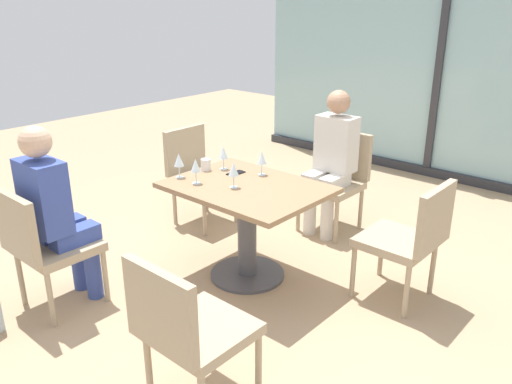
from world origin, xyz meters
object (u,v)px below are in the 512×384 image
at_px(dining_table_main, 247,212).
at_px(wine_glass_4, 196,166).
at_px(chair_near_window, 337,175).
at_px(person_near_window, 332,156).
at_px(chair_front_right, 187,327).
at_px(coffee_cup, 206,165).
at_px(chair_far_left, 197,170).
at_px(wine_glass_3, 179,161).
at_px(wine_glass_1, 262,158).
at_px(wine_glass_2, 223,153).
at_px(chair_front_left, 43,242).
at_px(person_front_left, 55,208).
at_px(wine_glass_0, 234,170).
at_px(chair_far_right, 411,235).
at_px(cell_phone_on_table, 236,173).

bearing_deg(dining_table_main, wine_glass_4, -144.27).
distance_m(chair_near_window, person_near_window, 0.23).
bearing_deg(chair_front_right, coffee_cup, 133.05).
distance_m(dining_table_main, chair_far_left, 1.15).
bearing_deg(coffee_cup, wine_glass_3, -94.81).
bearing_deg(wine_glass_1, wine_glass_2, -163.62).
bearing_deg(chair_front_left, chair_front_right, 0.00).
distance_m(chair_near_window, person_front_left, 2.40).
xyz_separation_m(dining_table_main, wine_glass_1, (-0.07, 0.24, 0.34)).
relative_size(chair_front_left, wine_glass_1, 4.70).
bearing_deg(chair_far_left, wine_glass_0, -29.29).
distance_m(chair_far_right, cell_phone_on_table, 1.35).
bearing_deg(wine_glass_3, chair_far_left, 129.72).
bearing_deg(person_near_window, person_front_left, -107.70).
xyz_separation_m(person_front_left, cell_phone_on_table, (0.46, 1.23, 0.03)).
xyz_separation_m(chair_near_window, wine_glass_1, (-0.07, -0.96, 0.37)).
bearing_deg(wine_glass_4, wine_glass_1, 63.56).
bearing_deg(dining_table_main, wine_glass_2, 158.31).
distance_m(chair_far_left, wine_glass_4, 1.08).
xyz_separation_m(chair_far_right, wine_glass_4, (-1.35, -0.69, 0.37)).
bearing_deg(chair_front_right, wine_glass_2, 128.55).
height_order(wine_glass_3, coffee_cup, wine_glass_3).
xyz_separation_m(chair_far_left, person_near_window, (1.05, 0.62, 0.20)).
relative_size(chair_far_right, wine_glass_1, 4.70).
relative_size(chair_far_right, wine_glass_3, 4.70).
distance_m(wine_glass_0, cell_phone_on_table, 0.33).
height_order(chair_near_window, cell_phone_on_table, chair_near_window).
height_order(dining_table_main, chair_far_right, chair_far_right).
bearing_deg(chair_front_left, coffee_cup, 79.52).
distance_m(wine_glass_0, wine_glass_3, 0.46).
bearing_deg(wine_glass_0, wine_glass_2, 144.33).
bearing_deg(wine_glass_4, person_near_window, 77.20).
relative_size(chair_near_window, chair_far_right, 1.00).
distance_m(chair_front_left, wine_glass_1, 1.62).
bearing_deg(chair_front_right, chair_front_left, 180.00).
bearing_deg(dining_table_main, cell_phone_on_table, 149.93).
xyz_separation_m(person_front_left, coffee_cup, (0.23, 1.14, 0.08)).
height_order(chair_far_left, chair_far_right, same).
bearing_deg(chair_front_left, wine_glass_0, 59.09).
relative_size(dining_table_main, person_front_left, 0.87).
xyz_separation_m(chair_far_right, wine_glass_2, (-1.43, -0.32, 0.37)).
bearing_deg(chair_far_left, wine_glass_2, -25.63).
bearing_deg(wine_glass_0, wine_glass_1, 95.70).
distance_m(chair_far_left, person_front_left, 1.62).
height_order(wine_glass_3, cell_phone_on_table, wine_glass_3).
xyz_separation_m(chair_front_left, cell_phone_on_table, (0.46, 1.34, 0.24)).
height_order(person_front_left, wine_glass_4, person_front_left).
xyz_separation_m(dining_table_main, wine_glass_4, (-0.30, -0.21, 0.34)).
height_order(dining_table_main, wine_glass_2, wine_glass_2).
bearing_deg(wine_glass_4, dining_table_main, 35.73).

